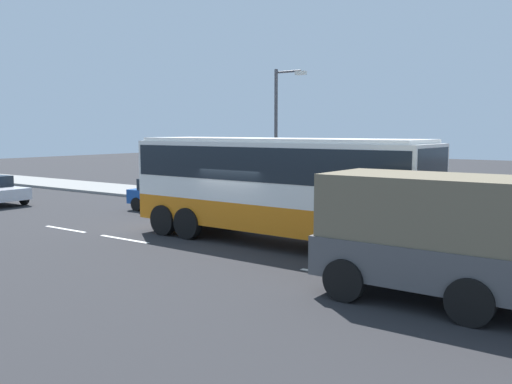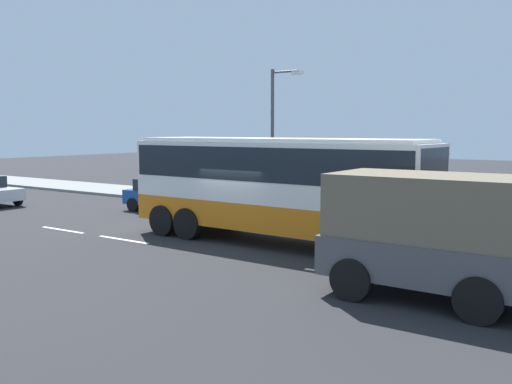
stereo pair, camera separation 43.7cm
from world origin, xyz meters
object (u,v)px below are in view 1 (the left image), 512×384
cargo_truck (489,239)px  car_blue_saloon (171,194)px  street_lamp (279,128)px  coach_bus (276,179)px

cargo_truck → car_blue_saloon: size_ratio=1.76×
cargo_truck → street_lamp: (-11.64, 9.78, 2.35)m
coach_bus → street_lamp: size_ratio=1.64×
car_blue_saloon → street_lamp: size_ratio=0.67×
coach_bus → street_lamp: street_lamp is taller
coach_bus → street_lamp: bearing=123.8°
car_blue_saloon → street_lamp: (3.91, 3.21, 3.07)m
cargo_truck → coach_bus: bearing=156.6°
cargo_truck → street_lamp: size_ratio=1.17×
coach_bus → street_lamp: (-4.17, 6.56, 1.69)m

